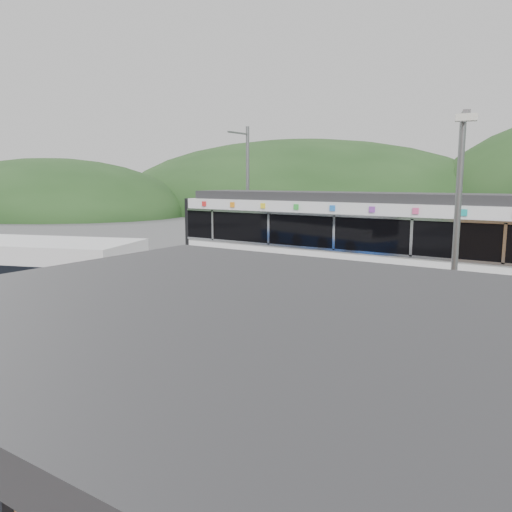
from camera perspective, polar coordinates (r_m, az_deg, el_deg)
The scene contains 7 objects.
ground at distance 16.07m, azimuth 2.39°, elevation -6.70°, with size 120.00×120.00×0.00m, color #4C4C4F.
platform at distance 18.85m, azimuth 7.59°, elevation -3.98°, with size 26.00×3.20×0.30m, color #9E9E99.
yellow_line at distance 17.68m, azimuth 5.75°, elevation -4.28°, with size 26.00×0.10×0.01m, color yellow.
train at distance 20.19m, azimuth 17.20°, elevation 2.06°, with size 20.44×3.01×3.74m.
catenary_mast_west at distance 26.49m, azimuth -1.00°, elevation 7.38°, with size 0.18×1.80×7.00m.
station_shelter at distance 5.44m, azimuth 8.04°, elevation -21.36°, with size 9.20×6.20×3.00m.
lamp_post at distance 10.16m, azimuth 21.80°, elevation 2.52°, with size 0.38×1.01×5.48m.
Camera 1 is at (7.97, -13.28, 4.27)m, focal length 35.00 mm.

